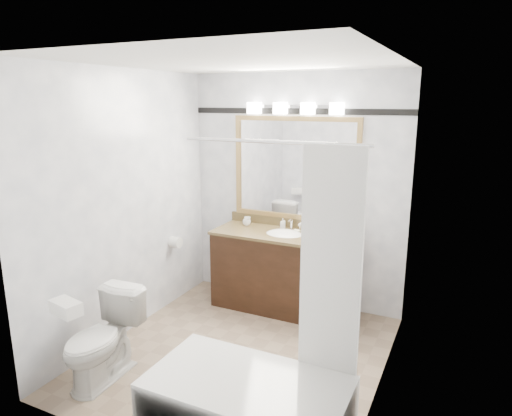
{
  "coord_description": "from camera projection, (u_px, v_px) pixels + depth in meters",
  "views": [
    {
      "loc": [
        1.71,
        -3.25,
        2.21
      ],
      "look_at": [
        -0.01,
        0.35,
        1.27
      ],
      "focal_mm": 32.0,
      "sensor_mm": 36.0,
      "label": 1
    }
  ],
  "objects": [
    {
      "name": "tissue_box",
      "position": [
        66.0,
        308.0,
        3.26
      ],
      "size": [
        0.26,
        0.18,
        0.1
      ],
      "primitive_type": "cube",
      "rotation": [
        0.0,
        0.0,
        -0.2
      ],
      "color": "white",
      "rests_on": "toilet"
    },
    {
      "name": "soap_bottle_b",
      "position": [
        313.0,
        228.0,
        4.8
      ],
      "size": [
        0.09,
        0.09,
        0.09
      ],
      "primitive_type": "imported",
      "rotation": [
        0.0,
        0.0,
        0.39
      ],
      "color": "white",
      "rests_on": "vanity"
    },
    {
      "name": "vanity",
      "position": [
        284.0,
        270.0,
        4.87
      ],
      "size": [
        1.53,
        0.58,
        0.97
      ],
      "color": "black",
      "rests_on": "ground"
    },
    {
      "name": "cup_left",
      "position": [
        247.0,
        222.0,
        5.08
      ],
      "size": [
        0.1,
        0.1,
        0.07
      ],
      "primitive_type": "imported",
      "rotation": [
        0.0,
        0.0,
        0.1
      ],
      "color": "white",
      "rests_on": "vanity"
    },
    {
      "name": "cup_right",
      "position": [
        247.0,
        220.0,
        5.18
      ],
      "size": [
        0.08,
        0.08,
        0.07
      ],
      "primitive_type": "imported",
      "rotation": [
        0.0,
        0.0,
        0.06
      ],
      "color": "white",
      "rests_on": "vanity"
    },
    {
      "name": "room",
      "position": [
        239.0,
        219.0,
        3.79
      ],
      "size": [
        2.42,
        2.62,
        2.52
      ],
      "color": "gray",
      "rests_on": "ground"
    },
    {
      "name": "vanity_light_bar",
      "position": [
        294.0,
        108.0,
        4.66
      ],
      "size": [
        1.02,
        0.14,
        0.12
      ],
      "color": "silver",
      "rests_on": "room"
    },
    {
      "name": "tp_roll",
      "position": [
        176.0,
        242.0,
        4.98
      ],
      "size": [
        0.11,
        0.12,
        0.12
      ],
      "primitive_type": "cylinder",
      "rotation": [
        0.0,
        1.57,
        0.0
      ],
      "color": "white",
      "rests_on": "room"
    },
    {
      "name": "soap_bar",
      "position": [
        297.0,
        231.0,
        4.83
      ],
      "size": [
        0.08,
        0.06,
        0.02
      ],
      "primitive_type": "cube",
      "rotation": [
        0.0,
        0.0,
        -0.19
      ],
      "color": "beige",
      "rests_on": "vanity"
    },
    {
      "name": "accent_stripe",
      "position": [
        296.0,
        111.0,
        4.73
      ],
      "size": [
        2.4,
        0.01,
        0.06
      ],
      "primitive_type": "cube",
      "color": "black",
      "rests_on": "room"
    },
    {
      "name": "bathtub",
      "position": [
        252.0,
        402.0,
        2.99
      ],
      "size": [
        1.3,
        0.75,
        1.96
      ],
      "color": "white",
      "rests_on": "ground"
    },
    {
      "name": "mirror",
      "position": [
        295.0,
        169.0,
        4.86
      ],
      "size": [
        1.4,
        0.04,
        1.1
      ],
      "color": "#A9864C",
      "rests_on": "room"
    },
    {
      "name": "toilet",
      "position": [
        102.0,
        339.0,
        3.63
      ],
      "size": [
        0.43,
        0.72,
        0.72
      ],
      "primitive_type": "imported",
      "rotation": [
        0.0,
        0.0,
        0.04
      ],
      "color": "white",
      "rests_on": "ground"
    },
    {
      "name": "soap_bottle_a",
      "position": [
        283.0,
        223.0,
        4.97
      ],
      "size": [
        0.06,
        0.06,
        0.11
      ],
      "primitive_type": "imported",
      "rotation": [
        0.0,
        0.0,
        0.18
      ],
      "color": "white",
      "rests_on": "vanity"
    },
    {
      "name": "coffee_maker",
      "position": [
        333.0,
        227.0,
        4.45
      ],
      "size": [
        0.16,
        0.2,
        0.31
      ],
      "rotation": [
        0.0,
        0.0,
        0.03
      ],
      "color": "black",
      "rests_on": "vanity"
    }
  ]
}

